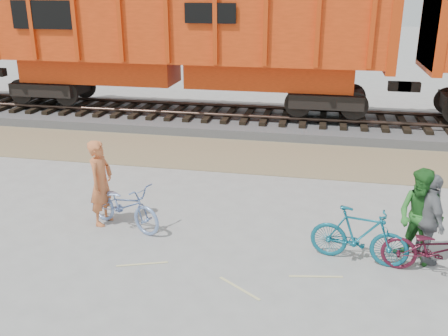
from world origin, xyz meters
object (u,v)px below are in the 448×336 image
(hopper_car_center, at_px, (181,36))
(person_man, at_px, (420,217))
(person_woman, at_px, (429,219))
(person_solo, at_px, (101,183))
(bicycle_maroon, at_px, (437,250))
(bicycle_blue, at_px, (124,205))
(bicycle_teal, at_px, (359,235))

(hopper_car_center, distance_m, person_man, 11.24)
(person_man, relative_size, person_woman, 1.05)
(person_solo, bearing_deg, person_woman, -87.97)
(bicycle_maroon, bearing_deg, person_solo, 90.51)
(person_man, bearing_deg, hopper_car_center, 168.61)
(hopper_car_center, height_order, person_solo, hopper_car_center)
(bicycle_blue, xyz_separation_m, bicycle_maroon, (5.79, -0.63, -0.01))
(person_woman, bearing_deg, person_solo, 72.17)
(hopper_car_center, height_order, person_woman, hopper_car_center)
(bicycle_blue, xyz_separation_m, person_solo, (-0.50, 0.10, 0.40))
(bicycle_blue, height_order, person_woman, person_woman)
(bicycle_maroon, height_order, person_solo, person_solo)
(bicycle_teal, xyz_separation_m, bicycle_maroon, (1.25, -0.17, -0.04))
(bicycle_blue, bearing_deg, bicycle_teal, -73.54)
(hopper_car_center, xyz_separation_m, person_woman, (6.88, -8.71, -2.19))
(bicycle_blue, bearing_deg, person_solo, 100.95)
(person_man, xyz_separation_m, person_woman, (0.15, 0.03, -0.04))
(bicycle_maroon, relative_size, person_solo, 1.00)
(hopper_car_center, bearing_deg, bicycle_maroon, -52.55)
(bicycle_teal, distance_m, bicycle_maroon, 1.26)
(bicycle_teal, distance_m, person_man, 1.08)
(hopper_car_center, xyz_separation_m, bicycle_teal, (5.73, -8.94, -2.50))
(bicycle_teal, height_order, person_woman, person_woman)
(bicycle_teal, distance_m, person_solo, 5.08)
(hopper_car_center, relative_size, bicycle_teal, 8.26)
(bicycle_maroon, xyz_separation_m, person_woman, (-0.10, 0.40, 0.35))
(bicycle_teal, xyz_separation_m, person_man, (1.00, 0.20, 0.35))
(bicycle_teal, height_order, person_man, person_man)
(bicycle_blue, distance_m, person_man, 5.56)
(hopper_car_center, distance_m, bicycle_teal, 10.91)
(bicycle_maroon, relative_size, person_man, 1.03)
(bicycle_teal, relative_size, person_man, 0.99)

